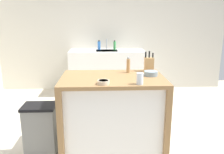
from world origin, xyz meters
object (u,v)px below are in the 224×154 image
knife_block (149,64)px  pepper_grinder (128,65)px  trash_bin (41,131)px  drinking_cup (140,79)px  bottle_hand_soap (115,46)px  bowl_ceramic_small (151,73)px  bottle_spray_cleaner (99,45)px  sink_faucet (107,44)px  kitchen_island (113,111)px  bowl_stoneware_deep (103,82)px

knife_block → pepper_grinder: knife_block is taller
trash_bin → knife_block: bearing=15.8°
drinking_cup → bottle_hand_soap: 2.65m
bowl_ceramic_small → bottle_spray_cleaner: bottle_spray_cleaner is taller
bowl_ceramic_small → drinking_cup: size_ratio=1.34×
pepper_grinder → bottle_hand_soap: (-0.05, 2.12, -0.01)m
trash_bin → sink_faucet: size_ratio=2.86×
bowl_ceramic_small → drinking_cup: (-0.18, -0.35, 0.03)m
kitchen_island → knife_block: (0.46, 0.28, 0.50)m
sink_faucet → bottle_hand_soap: (0.16, -0.10, -0.02)m
kitchen_island → bottle_spray_cleaner: 2.44m
bottle_hand_soap → sink_faucet: bearing=148.0°
bowl_stoneware_deep → drinking_cup: bearing=-3.6°
bowl_stoneware_deep → sink_faucet: sink_faucet is taller
bottle_spray_cleaner → bottle_hand_soap: size_ratio=1.00×
pepper_grinder → bottle_spray_cleaner: 2.20m
knife_block → bottle_hand_soap: (-0.31, 2.06, -0.01)m
knife_block → bottle_spray_cleaner: 2.20m
drinking_cup → trash_bin: drinking_cup is taller
drinking_cup → knife_block: bearing=70.7°
bowl_ceramic_small → trash_bin: 1.41m
bowl_ceramic_small → bottle_spray_cleaner: size_ratio=0.78×
knife_block → sink_faucet: bearing=102.3°
kitchen_island → bowl_ceramic_small: (0.44, 0.04, 0.43)m
knife_block → sink_faucet: 2.21m
bottle_hand_soap → bottle_spray_cleaner: bearing=171.4°
pepper_grinder → bowl_stoneware_deep: bearing=-121.3°
knife_block → drinking_cup: size_ratio=2.14×
kitchen_island → drinking_cup: drinking_cup is taller
bowl_stoneware_deep → trash_bin: bearing=164.4°
pepper_grinder → sink_faucet: size_ratio=0.88×
knife_block → sink_faucet: size_ratio=1.14×
bowl_ceramic_small → pepper_grinder: pepper_grinder is taller
bowl_stoneware_deep → drinking_cup: (0.36, -0.02, 0.04)m
drinking_cup → trash_bin: bearing=168.3°
bottle_hand_soap → pepper_grinder: bearing=-88.8°
drinking_cup → sink_faucet: sink_faucet is taller
knife_block → bottle_hand_soap: knife_block is taller
drinking_cup → trash_bin: 1.28m
trash_bin → bottle_spray_cleaner: 2.64m
knife_block → bottle_hand_soap: bearing=98.5°
bowl_stoneware_deep → pepper_grinder: 0.59m
knife_block → sink_faucet: (-0.47, 2.16, 0.01)m
kitchen_island → trash_bin: bearing=-174.1°
kitchen_island → bottle_hand_soap: bottle_hand_soap is taller
drinking_cup → kitchen_island: bearing=129.7°
pepper_grinder → drinking_cup: bearing=-83.6°
knife_block → pepper_grinder: bearing=-166.6°
bowl_ceramic_small → trash_bin: bearing=-174.1°
knife_block → trash_bin: (-1.28, -0.36, -0.69)m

